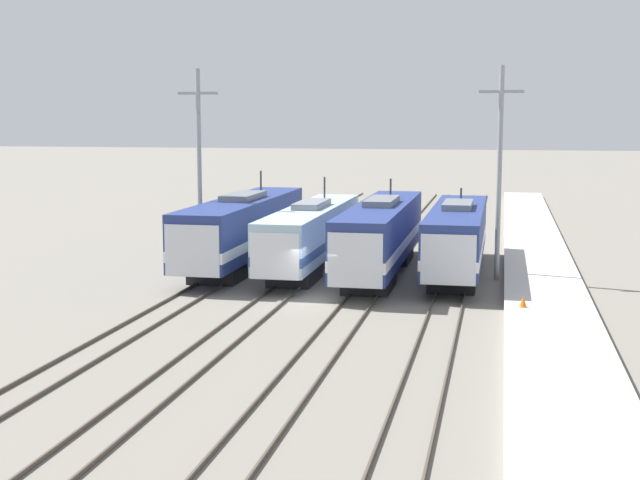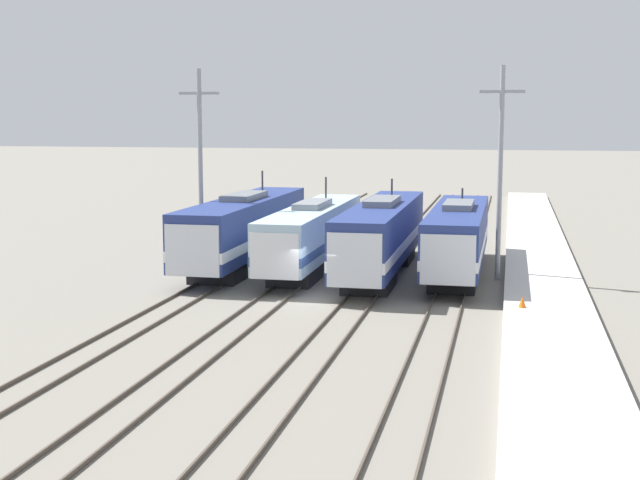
% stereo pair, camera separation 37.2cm
% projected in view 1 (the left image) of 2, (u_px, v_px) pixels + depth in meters
% --- Properties ---
extents(ground_plane, '(400.00, 400.00, 0.00)m').
position_uv_depth(ground_plane, '(316.00, 301.00, 43.38)').
color(ground_plane, slate).
extents(rail_pair_far_left, '(1.51, 120.00, 0.15)m').
position_uv_depth(rail_pair_far_left, '(192.00, 294.00, 44.64)').
color(rail_pair_far_left, '#4C4238').
rests_on(rail_pair_far_left, ground_plane).
extents(rail_pair_center_left, '(1.51, 120.00, 0.15)m').
position_uv_depth(rail_pair_center_left, '(274.00, 298.00, 43.79)').
color(rail_pair_center_left, '#4C4238').
rests_on(rail_pair_center_left, ground_plane).
extents(rail_pair_center_right, '(1.51, 120.00, 0.15)m').
position_uv_depth(rail_pair_center_right, '(359.00, 301.00, 42.95)').
color(rail_pair_center_right, '#4C4238').
rests_on(rail_pair_center_right, ground_plane).
extents(rail_pair_far_right, '(1.51, 120.00, 0.15)m').
position_uv_depth(rail_pair_far_right, '(447.00, 305.00, 42.11)').
color(rail_pair_far_right, '#4C4238').
rests_on(rail_pair_far_right, ground_plane).
extents(locomotive_far_left, '(3.13, 18.16, 5.49)m').
position_uv_depth(locomotive_far_left, '(241.00, 230.00, 52.73)').
color(locomotive_far_left, black).
rests_on(locomotive_far_left, ground_plane).
extents(locomotive_center_left, '(2.75, 17.44, 5.18)m').
position_uv_depth(locomotive_center_left, '(310.00, 235.00, 51.62)').
color(locomotive_center_left, '#232326').
rests_on(locomotive_center_left, ground_plane).
extents(locomotive_center_right, '(2.88, 18.34, 5.18)m').
position_uv_depth(locomotive_center_right, '(380.00, 237.00, 49.88)').
color(locomotive_center_right, black).
rests_on(locomotive_center_right, ground_plane).
extents(locomotive_far_right, '(2.90, 16.58, 4.65)m').
position_uv_depth(locomotive_far_right, '(457.00, 239.00, 49.76)').
color(locomotive_far_right, black).
rests_on(locomotive_far_right, ground_plane).
extents(catenary_tower_left, '(2.39, 0.27, 11.63)m').
position_uv_depth(catenary_tower_left, '(199.00, 165.00, 51.57)').
color(catenary_tower_left, gray).
rests_on(catenary_tower_left, ground_plane).
extents(catenary_tower_right, '(2.39, 0.27, 11.63)m').
position_uv_depth(catenary_tower_right, '(499.00, 169.00, 48.17)').
color(catenary_tower_right, gray).
rests_on(catenary_tower_right, ground_plane).
extents(platform, '(4.00, 120.00, 0.45)m').
position_uv_depth(platform, '(548.00, 306.00, 41.16)').
color(platform, beige).
rests_on(platform, ground_plane).
extents(traffic_cone, '(0.35, 0.35, 0.49)m').
position_uv_depth(traffic_cone, '(523.00, 302.00, 39.85)').
color(traffic_cone, orange).
rests_on(traffic_cone, platform).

